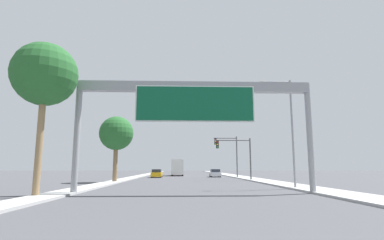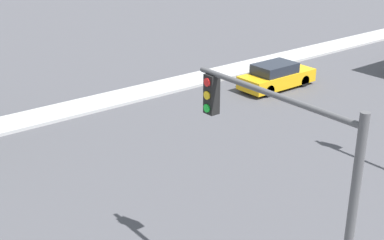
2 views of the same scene
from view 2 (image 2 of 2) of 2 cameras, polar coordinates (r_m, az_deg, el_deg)
name	(u,v)px [view 2 (image 2 of 2)]	position (r m, az deg, el deg)	size (l,w,h in m)	color
median_strip_left	(331,47)	(39.18, 14.63, 7.55)	(2.00, 120.00, 0.15)	#A9A9A9
car_far_center	(276,76)	(29.62, 8.98, 4.63)	(1.73, 4.47, 1.42)	gold
traffic_light_near_intersection	(292,166)	(12.25, 10.64, -4.83)	(5.00, 0.32, 5.74)	#4C4C4F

